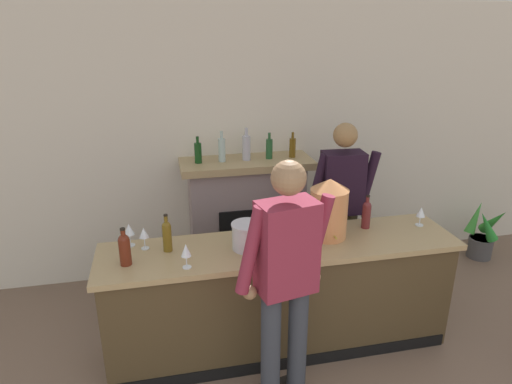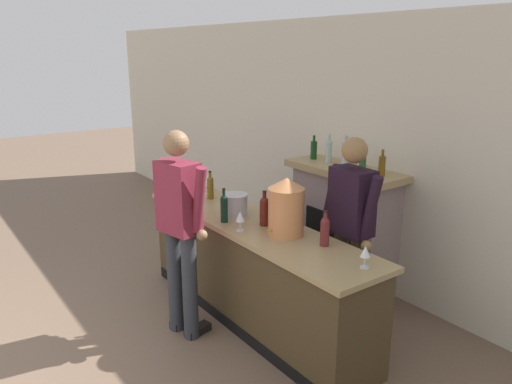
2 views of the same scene
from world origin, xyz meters
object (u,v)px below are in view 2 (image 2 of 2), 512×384
fireplace_stone (343,225)px  wine_bottle_riesling_slim (184,183)px  copper_dispenser (286,206)px  wine_bottle_chardonnay_pale (325,230)px  wine_glass_by_dispenser (191,194)px  wine_bottle_cabernet_heavy (264,210)px  person_customer (180,226)px  wine_glass_back_row (240,217)px  person_bartender (350,230)px  wine_glass_front_right (208,179)px  wine_glass_mid_counter (365,252)px  wine_bottle_burgundy_dark (210,186)px  wine_glass_near_bucket (208,182)px  ice_bucket_steel (235,205)px  wine_bottle_merlot_tall (224,207)px

fireplace_stone → wine_bottle_riesling_slim: (-1.11, -1.25, 0.41)m
copper_dispenser → wine_bottle_chardonnay_pale: 0.40m
copper_dispenser → wine_glass_by_dispenser: bearing=-167.1°
wine_bottle_chardonnay_pale → wine_bottle_cabernet_heavy: bearing=-171.6°
wine_glass_by_dispenser → person_customer: bearing=-36.5°
fireplace_stone → wine_bottle_chardonnay_pale: bearing=-52.5°
wine_bottle_cabernet_heavy → wine_glass_back_row: 0.25m
person_bartender → wine_bottle_chardonnay_pale: bearing=-78.5°
wine_glass_front_right → wine_glass_mid_counter: (2.36, -0.13, -0.02)m
wine_bottle_burgundy_dark → wine_bottle_riesling_slim: size_ratio=1.05×
wine_glass_front_right → wine_glass_near_bucket: 0.13m
copper_dispenser → wine_glass_front_right: (-1.52, 0.17, -0.11)m
wine_bottle_burgundy_dark → wine_bottle_cabernet_heavy: 0.96m
ice_bucket_steel → wine_glass_back_row: ice_bucket_steel is taller
copper_dispenser → wine_glass_back_row: (-0.30, -0.25, -0.12)m
person_bartender → wine_glass_by_dispenser: person_bartender is taller
wine_bottle_riesling_slim → wine_bottle_merlot_tall: wine_bottle_merlot_tall is taller
wine_glass_back_row → wine_bottle_chardonnay_pale: bearing=27.2°
wine_glass_front_right → ice_bucket_steel: bearing=-15.1°
ice_bucket_steel → wine_bottle_riesling_slim: bearing=-176.3°
fireplace_stone → wine_glass_mid_counter: (1.27, -1.10, 0.40)m
person_bartender → wine_glass_by_dispenser: size_ratio=9.60×
person_customer → wine_bottle_chardonnay_pale: 1.20m
person_bartender → wine_bottle_burgundy_dark: person_bartender is taller
wine_bottle_merlot_tall → wine_glass_back_row: (0.27, -0.01, -0.02)m
wine_bottle_burgundy_dark → wine_glass_front_right: (-0.28, 0.14, -0.00)m
wine_bottle_cabernet_heavy → wine_glass_near_bucket: 1.13m
copper_dispenser → wine_glass_mid_counter: copper_dispenser is taller
wine_bottle_cabernet_heavy → wine_bottle_riesling_slim: bearing=-174.8°
person_customer → wine_bottle_riesling_slim: person_customer is taller
wine_bottle_chardonnay_pale → wine_bottle_merlot_tall: 0.99m
wine_bottle_merlot_tall → wine_glass_by_dispenser: size_ratio=1.71×
fireplace_stone → wine_bottle_merlot_tall: bearing=-95.4°
wine_glass_front_right → wine_glass_back_row: bearing=-19.0°
wine_bottle_chardonnay_pale → wine_glass_mid_counter: 0.47m
person_customer → wine_glass_back_row: size_ratio=10.49×
copper_dispenser → wine_bottle_cabernet_heavy: (-0.28, -0.01, -0.10)m
fireplace_stone → ice_bucket_steel: 1.28m
ice_bucket_steel → wine_glass_near_bucket: size_ratio=1.42×
person_customer → wine_glass_front_right: person_customer is taller
person_bartender → wine_bottle_chardonnay_pale: person_bartender is taller
person_customer → wine_glass_mid_counter: (1.37, 0.73, 0.05)m
ice_bucket_steel → wine_glass_back_row: 0.41m
wine_bottle_merlot_tall → wine_glass_back_row: 0.27m
copper_dispenser → wine_bottle_cabernet_heavy: bearing=-178.4°
fireplace_stone → wine_glass_mid_counter: 1.72m
wine_bottle_riesling_slim → wine_bottle_burgundy_dark: bearing=26.6°
wine_bottle_cabernet_heavy → wine_glass_by_dispenser: (-0.84, -0.25, -0.01)m
wine_bottle_merlot_tall → wine_glass_near_bucket: (-0.85, 0.34, -0.01)m
ice_bucket_steel → wine_bottle_riesling_slim: wine_bottle_riesling_slim is taller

